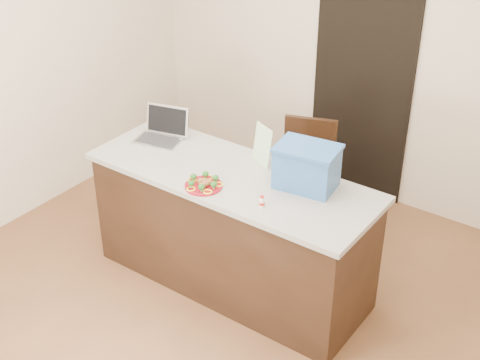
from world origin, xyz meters
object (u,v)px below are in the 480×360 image
Objects in this scene: yogurt_bottle at (262,202)px; blue_box at (307,167)px; laptop at (162,131)px; plate at (204,186)px; chair at (302,169)px; island at (232,230)px; napkin at (202,186)px.

yogurt_bottle is 0.40m from blue_box.
laptop is (-1.13, 0.35, 0.03)m from yogurt_bottle.
blue_box reaches higher than yogurt_bottle.
plate is 1.24m from chair.
blue_box is 1.05m from chair.
yogurt_bottle is 0.08× the size of chair.
laptop is 1.23m from blue_box.
blue_box is (0.49, 0.16, 0.61)m from island.
blue_box is at bearing -78.87° from chair.
napkin is 1.24m from chair.
island is 26.48× the size of yogurt_bottle.
blue_box is at bearing 36.52° from plate.
napkin is 0.78m from laptop.
yogurt_bottle is at bearing 3.58° from napkin.
plate is 1.50× the size of napkin.
blue_box reaches higher than napkin.
blue_box is (1.23, 0.03, 0.08)m from laptop.
yogurt_bottle is 0.20× the size of laptop.
plate is 0.26× the size of chair.
laptop is at bearing 150.61° from napkin.
blue_box is (0.09, 0.38, 0.12)m from yogurt_bottle.
chair reaches higher than plate.
plate is 0.78m from laptop.
napkin is (-0.01, -0.01, -0.01)m from plate.
laptop is (-0.69, 0.37, 0.06)m from plate.
chair is at bearing 113.03° from blue_box.
yogurt_bottle reaches higher than plate.
yogurt_bottle reaches higher than chair.
plate is 0.57× the size of blue_box.
napkin is 0.38× the size of blue_box.
blue_box is at bearing 36.34° from napkin.
chair is (0.02, 0.93, 0.08)m from island.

